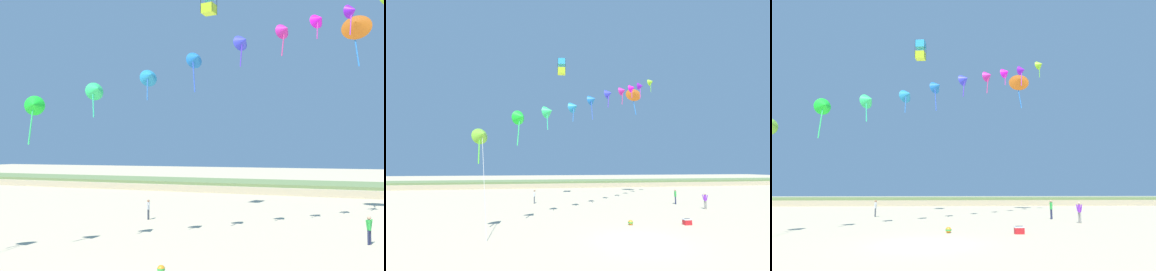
% 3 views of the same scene
% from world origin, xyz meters
% --- Properties ---
extents(dune_ridge, '(120.00, 10.87, 1.28)m').
position_xyz_m(dune_ridge, '(0.00, 43.40, 0.64)').
color(dune_ridge, '#BFAE8B').
rests_on(dune_ridge, ground).
extents(person_near_right, '(0.22, 0.56, 1.58)m').
position_xyz_m(person_near_right, '(-5.79, 16.90, 0.92)').
color(person_near_right, '#474C56').
rests_on(person_near_right, ground).
extents(person_mid_center, '(0.43, 0.51, 1.68)m').
position_xyz_m(person_mid_center, '(10.24, 13.50, 0.97)').
color(person_mid_center, '#282D4C').
rests_on(person_mid_center, ground).
extents(kite_banner_string, '(23.24, 21.85, 18.43)m').
position_xyz_m(kite_banner_string, '(1.36, 13.06, 12.10)').
color(kite_banner_string, '#76C430').
extents(large_kite_low_lead, '(2.73, 2.04, 4.97)m').
position_xyz_m(large_kite_low_lead, '(10.06, 24.37, 16.24)').
color(large_kite_low_lead, '#BF5815').
extents(large_kite_mid_trail, '(1.25, 1.25, 2.21)m').
position_xyz_m(large_kite_mid_trail, '(-2.19, 21.57, 18.82)').
color(large_kite_mid_trail, '#BADE24').
extents(beach_ball, '(0.36, 0.36, 0.36)m').
position_xyz_m(beach_ball, '(1.12, 4.29, 0.18)').
color(beach_ball, orange).
rests_on(beach_ball, ground).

